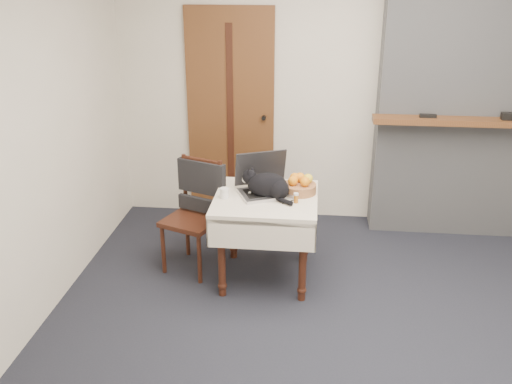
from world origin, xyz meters
TOP-DOWN VIEW (x-y plane):
  - ground at (0.00, 0.00)m, footprint 4.50×4.50m
  - room_shell at (0.00, 0.46)m, footprint 4.52×4.01m
  - door at (-1.20, 1.97)m, footprint 0.82×0.10m
  - chimney at (0.90, 1.85)m, footprint 1.62×0.48m
  - side_table at (-0.75, 0.74)m, footprint 0.78×0.78m
  - laptop at (-0.77, 0.84)m, footprint 0.51×0.48m
  - cat at (-0.73, 0.73)m, footprint 0.41×0.30m
  - cream_jar at (-1.06, 0.68)m, footprint 0.07×0.07m
  - pill_bottle at (-0.52, 0.65)m, footprint 0.04×0.04m
  - fruit_basket at (-0.50, 0.85)m, footprint 0.26×0.26m
  - desk_clutter at (-0.54, 0.74)m, footprint 0.12×0.07m
  - chair at (-1.32, 0.91)m, footprint 0.53×0.52m

SIDE VIEW (x-z plane):
  - ground at x=0.00m, z-range 0.00..0.00m
  - chair at x=-1.32m, z-range 0.13..1.04m
  - side_table at x=-0.75m, z-range 0.24..0.94m
  - desk_clutter at x=-0.54m, z-range 0.70..0.71m
  - cream_jar at x=-1.06m, z-range 0.70..0.78m
  - pill_bottle at x=-0.52m, z-range 0.70..0.78m
  - fruit_basket at x=-0.50m, z-range 0.69..0.83m
  - laptop at x=-0.77m, z-range 0.62..0.93m
  - cat at x=-0.73m, z-range 0.68..0.90m
  - door at x=-1.20m, z-range 0.00..2.00m
  - chimney at x=0.90m, z-range 0.00..2.60m
  - room_shell at x=0.00m, z-range 0.46..3.07m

